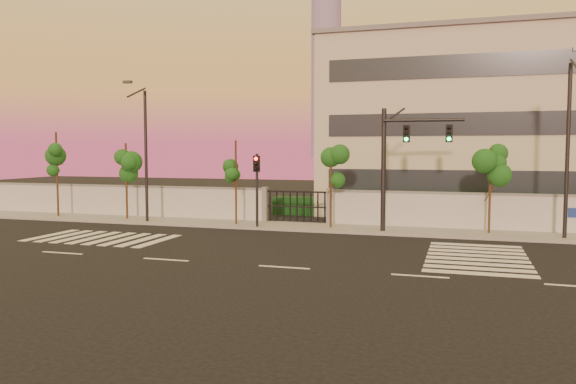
% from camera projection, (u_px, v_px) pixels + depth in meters
% --- Properties ---
extents(ground, '(120.00, 120.00, 0.00)m').
position_uv_depth(ground, '(284.00, 267.00, 21.13)').
color(ground, black).
rests_on(ground, ground).
extents(sidewalk, '(60.00, 3.00, 0.15)m').
position_uv_depth(sidewalk, '(341.00, 228.00, 31.12)').
color(sidewalk, gray).
rests_on(sidewalk, ground).
extents(perimeter_wall, '(60.00, 0.36, 2.20)m').
position_uv_depth(perimeter_wall, '(348.00, 208.00, 32.45)').
color(perimeter_wall, '#B1B4B9').
rests_on(perimeter_wall, ground).
extents(hedge_row, '(41.00, 4.25, 1.80)m').
position_uv_depth(hedge_row, '(374.00, 208.00, 34.76)').
color(hedge_row, '#103615').
rests_on(hedge_row, ground).
extents(institutional_building, '(24.40, 12.40, 12.25)m').
position_uv_depth(institutional_building, '(503.00, 125.00, 38.96)').
color(institutional_building, beige).
rests_on(institutional_building, ground).
extents(distant_skyscraper, '(16.00, 16.00, 118.00)m').
position_uv_depth(distant_skyscraper, '(326.00, 43.00, 302.41)').
color(distant_skyscraper, slate).
rests_on(distant_skyscraper, ground).
extents(road_markings, '(57.00, 7.62, 0.02)m').
position_uv_depth(road_markings, '(276.00, 248.00, 25.17)').
color(road_markings, silver).
rests_on(road_markings, ground).
extents(street_tree_a, '(1.63, 1.29, 5.57)m').
position_uv_depth(street_tree_a, '(57.00, 155.00, 36.11)').
color(street_tree_a, '#382314').
rests_on(street_tree_a, ground).
extents(street_tree_b, '(1.64, 1.31, 4.85)m').
position_uv_depth(street_tree_b, '(127.00, 164.00, 34.77)').
color(street_tree_b, '#382314').
rests_on(street_tree_b, ground).
extents(street_tree_c, '(1.45, 1.16, 4.98)m').
position_uv_depth(street_tree_c, '(236.00, 163.00, 32.24)').
color(street_tree_c, '#382314').
rests_on(street_tree_c, ground).
extents(street_tree_d, '(1.43, 1.14, 4.52)m').
position_uv_depth(street_tree_d, '(331.00, 170.00, 30.81)').
color(street_tree_d, '#382314').
rests_on(street_tree_d, ground).
extents(street_tree_e, '(1.55, 1.23, 4.51)m').
position_uv_depth(street_tree_e, '(491.00, 172.00, 28.73)').
color(street_tree_e, '#382314').
rests_on(street_tree_e, ground).
extents(traffic_signal_main, '(4.17, 0.53, 6.59)m').
position_uv_depth(traffic_signal_main, '(400.00, 155.00, 29.20)').
color(traffic_signal_main, black).
rests_on(traffic_signal_main, ground).
extents(traffic_signal_secondary, '(0.33, 0.33, 4.23)m').
position_uv_depth(traffic_signal_secondary, '(257.00, 181.00, 31.14)').
color(traffic_signal_secondary, black).
rests_on(traffic_signal_secondary, ground).
extents(streetlight_west, '(0.50, 2.00, 8.31)m').
position_uv_depth(streetlight_west, '(144.00, 149.00, 33.26)').
color(streetlight_west, black).
rests_on(streetlight_west, ground).
extents(streetlight_east, '(0.54, 2.16, 8.97)m').
position_uv_depth(streetlight_east, '(569.00, 141.00, 26.79)').
color(streetlight_east, black).
rests_on(streetlight_east, ground).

